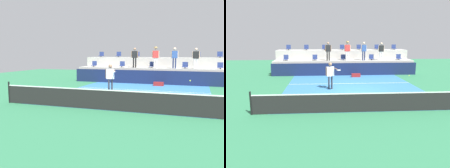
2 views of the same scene
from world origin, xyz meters
TOP-DOWN VIEW (x-y plane):
  - ground_plane at (0.00, 0.00)m, footprint 40.00×40.00m
  - court_inner_paint at (0.00, 1.00)m, footprint 9.00×10.00m
  - court_service_line at (0.00, 2.40)m, footprint 9.00×0.06m
  - tennis_net at (0.00, -4.00)m, footprint 10.48×0.08m
  - sponsor_backboard at (0.00, 6.00)m, footprint 13.00×0.16m
  - seating_tier_lower at (0.00, 7.30)m, footprint 13.00×1.80m
  - seating_tier_upper at (0.00, 9.10)m, footprint 13.00×1.80m
  - stadium_chair_lower_far_left at (-5.37, 7.23)m, footprint 0.44×0.40m
  - stadium_chair_lower_left at (-2.70, 7.23)m, footprint 0.44×0.40m
  - stadium_chair_lower_center at (-0.03, 7.23)m, footprint 0.44×0.40m
  - stadium_chair_lower_right at (2.66, 7.23)m, footprint 0.44×0.40m
  - stadium_chair_lower_far_right at (5.30, 7.23)m, footprint 0.44×0.40m
  - stadium_chair_upper_far_left at (-5.36, 9.03)m, footprint 0.44×0.40m
  - stadium_chair_upper_left at (-3.59, 9.03)m, footprint 0.44×0.40m
  - stadium_chair_upper_mid_left at (-1.79, 9.03)m, footprint 0.44×0.40m
  - stadium_chair_upper_center at (0.01, 9.03)m, footprint 0.44×0.40m
  - stadium_chair_upper_mid_right at (1.73, 9.03)m, footprint 0.44×0.40m
  - stadium_chair_upper_right at (3.59, 9.03)m, footprint 0.44×0.40m
  - stadium_chair_upper_far_right at (5.37, 9.03)m, footprint 0.44×0.40m
  - tennis_player at (-1.48, 0.71)m, footprint 0.97×1.17m
  - spectator_in_grey at (-1.47, 6.85)m, footprint 0.59×0.27m
  - spectator_with_hat at (0.31, 6.85)m, footprint 0.60×0.43m
  - spectator_leaning_on_rail at (1.83, 6.85)m, footprint 0.59×0.28m
  - spectator_in_white at (3.47, 6.85)m, footprint 0.58×0.23m
  - tennis_ball at (3.32, -0.52)m, footprint 0.07×0.07m
  - equipment_bag at (0.87, 5.07)m, footprint 0.76×0.28m

SIDE VIEW (x-z plane):
  - ground_plane at x=0.00m, z-range 0.00..0.00m
  - court_inner_paint at x=0.00m, z-range 0.00..0.01m
  - court_service_line at x=0.00m, z-range 0.01..0.01m
  - equipment_bag at x=0.87m, z-range 0.00..0.30m
  - tennis_net at x=0.00m, z-range -0.04..1.03m
  - sponsor_backboard at x=0.00m, z-range 0.00..1.10m
  - seating_tier_lower at x=0.00m, z-range 0.00..1.25m
  - seating_tier_upper at x=0.00m, z-range 0.00..2.10m
  - tennis_ball at x=3.32m, z-range 1.03..1.10m
  - tennis_player at x=-1.48m, z-range 0.21..1.99m
  - stadium_chair_lower_far_left at x=-5.37m, z-range 1.20..1.72m
  - stadium_chair_lower_left at x=-2.70m, z-range 1.20..1.72m
  - stadium_chair_lower_center at x=-0.03m, z-range 1.20..1.72m
  - stadium_chair_lower_right at x=2.66m, z-range 1.20..1.72m
  - stadium_chair_lower_far_right at x=5.30m, z-range 1.20..1.72m
  - spectator_in_white at x=3.47m, z-range 1.41..3.05m
  - spectator_in_grey at x=-1.47m, z-range 1.42..3.11m
  - spectator_leaning_on_rail at x=1.83m, z-range 1.42..3.11m
  - stadium_chair_upper_far_left at x=-5.36m, z-range 2.05..2.57m
  - stadium_chair_upper_left at x=-3.59m, z-range 2.05..2.57m
  - stadium_chair_upper_mid_left at x=-1.79m, z-range 2.05..2.57m
  - stadium_chair_upper_center at x=0.01m, z-range 2.05..2.57m
  - stadium_chair_upper_mid_right at x=1.73m, z-range 2.05..2.57m
  - stadium_chair_upper_right at x=3.59m, z-range 2.05..2.57m
  - stadium_chair_upper_far_right at x=5.37m, z-range 2.05..2.57m
  - spectator_with_hat at x=0.31m, z-range 1.45..3.22m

